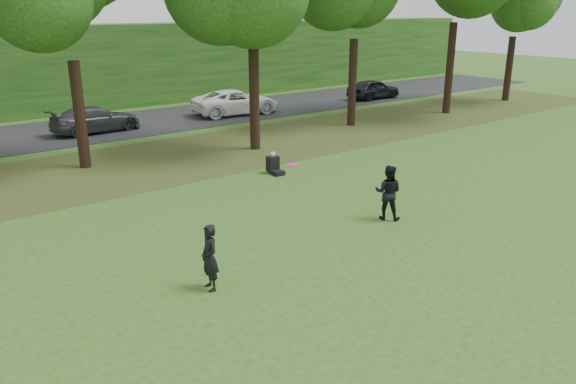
{
  "coord_description": "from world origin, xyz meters",
  "views": [
    {
      "loc": [
        -9.65,
        -7.85,
        6.04
      ],
      "look_at": [
        -0.96,
        3.46,
        1.3
      ],
      "focal_mm": 35.0,
      "sensor_mm": 36.0,
      "label": 1
    }
  ],
  "objects_px": {
    "player_left": "(210,258)",
    "frisbee": "(292,165)",
    "player_right": "(388,192)",
    "seated_person": "(274,165)"
  },
  "relations": [
    {
      "from": "seated_person",
      "to": "frisbee",
      "type": "bearing_deg",
      "value": -119.57
    },
    {
      "from": "frisbee",
      "to": "seated_person",
      "type": "relative_size",
      "value": 0.34
    },
    {
      "from": "player_right",
      "to": "seated_person",
      "type": "relative_size",
      "value": 1.98
    },
    {
      "from": "player_left",
      "to": "frisbee",
      "type": "height_order",
      "value": "frisbee"
    },
    {
      "from": "player_left",
      "to": "player_right",
      "type": "bearing_deg",
      "value": 102.98
    },
    {
      "from": "player_left",
      "to": "seated_person",
      "type": "bearing_deg",
      "value": 142.34
    },
    {
      "from": "player_right",
      "to": "seated_person",
      "type": "xyz_separation_m",
      "value": [
        0.15,
        5.91,
        -0.51
      ]
    },
    {
      "from": "player_right",
      "to": "frisbee",
      "type": "bearing_deg",
      "value": 56.04
    },
    {
      "from": "player_right",
      "to": "frisbee",
      "type": "distance_m",
      "value": 3.88
    },
    {
      "from": "player_left",
      "to": "seated_person",
      "type": "xyz_separation_m",
      "value": [
        6.54,
        6.54,
        -0.45
      ]
    }
  ]
}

